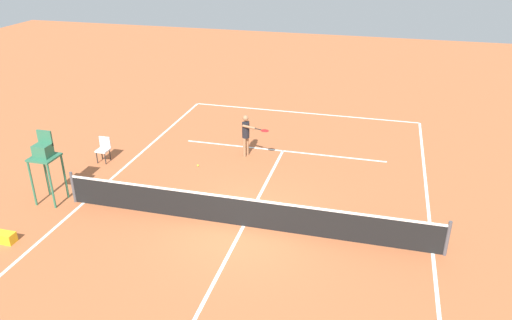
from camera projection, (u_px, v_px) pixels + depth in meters
name	position (u px, v px, depth m)	size (l,w,h in m)	color
ground_plane	(244.00, 226.00, 14.84)	(60.00, 60.00, 0.00)	#B76038
court_lines	(244.00, 226.00, 14.84)	(10.93, 20.80, 0.01)	white
tennis_net	(243.00, 212.00, 14.63)	(11.53, 0.10, 1.07)	#4C4C51
player_serving	(247.00, 132.00, 18.94)	(1.20, 0.87, 1.69)	#9E704C
tennis_ball	(198.00, 165.00, 18.53)	(0.07, 0.07, 0.07)	#CCE033
umpire_chair	(44.00, 156.00, 15.52)	(0.80, 0.80, 2.41)	#2D6B4C
courtside_chair_mid	(104.00, 148.00, 18.74)	(0.44, 0.46, 0.95)	#262626
equipment_bag	(2.00, 237.00, 14.04)	(0.76, 0.32, 0.30)	yellow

